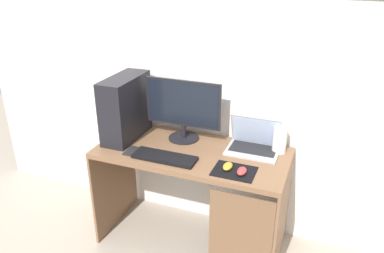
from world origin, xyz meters
TOP-DOWN VIEW (x-y plane):
  - ground_plane at (0.00, 0.00)m, footprint 8.00×8.00m
  - wall_back at (0.00, 0.34)m, footprint 4.00×0.05m
  - desk at (0.02, -0.01)m, footprint 1.30×0.60m
  - pc_tower at (-0.52, 0.04)m, footprint 0.18×0.44m
  - monitor at (-0.12, 0.15)m, footprint 0.55×0.22m
  - laptop at (0.39, 0.16)m, footprint 0.35×0.25m
  - speaker at (0.55, 0.20)m, footprint 0.09×0.09m
  - keyboard at (-0.12, -0.17)m, footprint 0.42×0.14m
  - mousepad at (0.34, -0.16)m, footprint 0.26×0.20m
  - mouse_left at (0.30, -0.15)m, footprint 0.06×0.10m
  - mouse_right at (0.39, -0.18)m, footprint 0.06×0.10m
  - cell_phone at (-0.38, -0.16)m, footprint 0.07×0.13m

SIDE VIEW (x-z plane):
  - ground_plane at x=0.00m, z-range 0.00..0.00m
  - desk at x=0.02m, z-range 0.21..0.97m
  - mousepad at x=0.34m, z-range 0.76..0.76m
  - cell_phone at x=-0.38m, z-range 0.76..0.77m
  - keyboard at x=-0.12m, z-range 0.76..0.78m
  - mouse_left at x=0.30m, z-range 0.76..0.80m
  - mouse_right at x=0.39m, z-range 0.76..0.80m
  - laptop at x=0.39m, z-range 0.69..0.92m
  - speaker at x=0.55m, z-range 0.76..0.94m
  - pc_tower at x=-0.52m, z-range 0.76..1.21m
  - monitor at x=-0.12m, z-range 0.77..1.21m
  - wall_back at x=0.00m, z-range 0.00..2.60m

